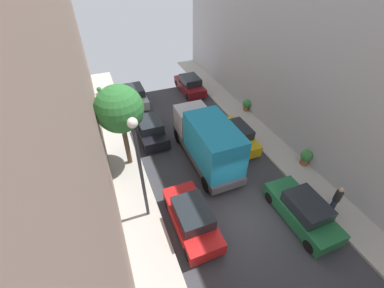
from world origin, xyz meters
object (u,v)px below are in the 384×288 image
(parked_car_left_5, at_px, (135,95))
(parked_car_left_3, at_px, (192,218))
(parked_car_right_2, at_px, (235,135))
(pedestrian, at_px, (337,199))
(street_tree_0, at_px, (119,109))
(parked_car_right_3, at_px, (190,85))
(potted_plant_0, at_px, (306,157))
(delivery_truck, at_px, (207,141))
(parked_car_right_1, at_px, (303,211))
(potted_plant_4, at_px, (247,104))
(potted_plant_5, at_px, (103,109))
(parked_car_left_4, at_px, (150,129))
(potted_plant_1, at_px, (99,90))
(lamp_post, at_px, (139,159))

(parked_car_left_5, bearing_deg, parked_car_left_3, -90.00)
(parked_car_left_5, xyz_separation_m, parked_car_right_2, (5.40, -8.63, 0.00))
(pedestrian, distance_m, street_tree_0, 12.49)
(parked_car_right_3, bearing_deg, potted_plant_0, -76.43)
(parked_car_right_2, relative_size, delivery_truck, 0.64)
(parked_car_left_3, height_order, delivery_truck, delivery_truck)
(street_tree_0, bearing_deg, parked_car_right_1, -45.67)
(potted_plant_4, bearing_deg, pedestrian, -96.60)
(parked_car_right_3, distance_m, potted_plant_0, 12.86)
(potted_plant_5, bearing_deg, parked_car_left_4, -56.00)
(potted_plant_0, height_order, potted_plant_5, potted_plant_0)
(parked_car_right_2, distance_m, potted_plant_1, 13.99)
(parked_car_right_2, bearing_deg, parked_car_left_4, 150.85)
(parked_car_left_5, distance_m, potted_plant_1, 3.90)
(parked_car_right_3, relative_size, lamp_post, 0.70)
(parked_car_right_1, xyz_separation_m, pedestrian, (1.85, -0.23, 0.35))
(potted_plant_4, bearing_deg, potted_plant_1, 145.45)
(parked_car_left_3, distance_m, parked_car_left_4, 8.21)
(parked_car_left_3, relative_size, potted_plant_5, 4.32)
(pedestrian, bearing_deg, delivery_truck, 126.65)
(parked_car_left_5, relative_size, pedestrian, 2.44)
(parked_car_left_4, bearing_deg, delivery_truck, -56.28)
(parked_car_right_3, height_order, pedestrian, pedestrian)
(parked_car_left_3, distance_m, parked_car_left_5, 13.83)
(potted_plant_4, bearing_deg, street_tree_0, -164.70)
(parked_car_right_1, bearing_deg, pedestrian, -7.01)
(delivery_truck, distance_m, street_tree_0, 5.52)
(parked_car_right_3, relative_size, potted_plant_4, 4.21)
(parked_car_right_1, height_order, potted_plant_1, parked_car_right_1)
(parked_car_right_1, relative_size, lamp_post, 0.70)
(pedestrian, relative_size, lamp_post, 0.29)
(parked_car_right_1, relative_size, pedestrian, 2.44)
(parked_car_right_3, height_order, potted_plant_4, parked_car_right_3)
(parked_car_right_2, bearing_deg, parked_car_left_3, -136.10)
(street_tree_0, bearing_deg, potted_plant_4, 15.30)
(parked_car_right_1, height_order, delivery_truck, delivery_truck)
(lamp_post, bearing_deg, parked_car_left_5, 81.26)
(parked_car_left_4, height_order, street_tree_0, street_tree_0)
(pedestrian, relative_size, potted_plant_5, 1.77)
(parked_car_left_3, height_order, potted_plant_1, parked_car_left_3)
(lamp_post, bearing_deg, parked_car_right_2, 27.03)
(potted_plant_0, bearing_deg, potted_plant_5, 135.80)
(potted_plant_0, bearing_deg, pedestrian, -108.70)
(street_tree_0, bearing_deg, lamp_post, -88.60)
(parked_car_right_1, xyz_separation_m, parked_car_right_2, (0.00, 6.92, 0.00))
(parked_car_left_3, height_order, parked_car_right_1, same)
(parked_car_left_3, xyz_separation_m, potted_plant_4, (8.48, 8.73, -0.02))
(street_tree_0, bearing_deg, potted_plant_5, 97.69)
(parked_car_right_2, xyz_separation_m, potted_plant_1, (-8.22, 11.32, -0.20))
(parked_car_left_4, relative_size, street_tree_0, 0.78)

